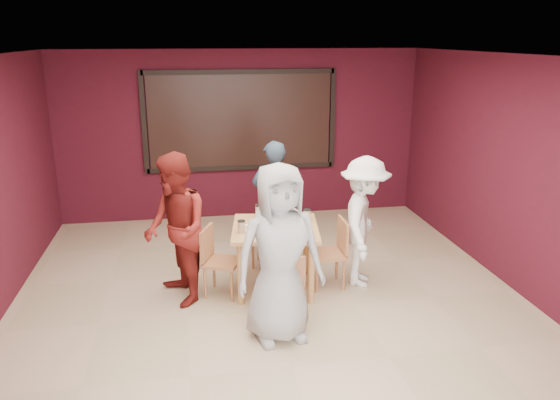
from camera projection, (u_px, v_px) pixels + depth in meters
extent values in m
plane|color=tan|center=(274.00, 310.00, 6.22)|extent=(7.00, 7.00, 0.00)
cube|color=black|center=(241.00, 121.00, 8.99)|extent=(3.00, 0.02, 1.50)
cube|color=#DEAA5B|center=(275.00, 229.00, 6.54)|extent=(1.15, 1.15, 0.04)
cylinder|color=#DEAA5B|center=(243.00, 247.00, 7.04)|extent=(0.07, 0.07, 0.76)
cylinder|color=#DEAA5B|center=(306.00, 247.00, 7.06)|extent=(0.07, 0.07, 0.76)
cylinder|color=#DEAA5B|center=(241.00, 274.00, 6.26)|extent=(0.07, 0.07, 0.76)
cylinder|color=#DEAA5B|center=(311.00, 273.00, 6.28)|extent=(0.07, 0.07, 0.76)
cylinder|color=white|center=(280.00, 236.00, 6.23)|extent=(0.26, 0.26, 0.01)
cone|color=#EDBA53|center=(280.00, 234.00, 6.22)|extent=(0.24, 0.24, 0.02)
cylinder|color=beige|center=(293.00, 233.00, 6.14)|extent=(0.09, 0.09, 0.14)
cylinder|color=black|center=(294.00, 226.00, 6.12)|extent=(0.09, 0.09, 0.01)
cylinder|color=white|center=(271.00, 218.00, 6.84)|extent=(0.26, 0.26, 0.01)
cone|color=#EDBA53|center=(271.00, 217.00, 6.83)|extent=(0.24, 0.24, 0.02)
cylinder|color=beige|center=(259.00, 211.00, 6.89)|extent=(0.09, 0.09, 0.14)
cylinder|color=black|center=(259.00, 205.00, 6.87)|extent=(0.09, 0.09, 0.01)
cylinder|color=white|center=(249.00, 228.00, 6.48)|extent=(0.26, 0.26, 0.01)
cone|color=#EDBA53|center=(249.00, 227.00, 6.48)|extent=(0.24, 0.24, 0.02)
cylinder|color=beige|center=(241.00, 227.00, 6.31)|extent=(0.09, 0.09, 0.14)
cylinder|color=black|center=(241.00, 221.00, 6.29)|extent=(0.09, 0.09, 0.01)
cylinder|color=white|center=(302.00, 225.00, 6.58)|extent=(0.26, 0.26, 0.01)
cone|color=#EDBA53|center=(302.00, 224.00, 6.58)|extent=(0.24, 0.24, 0.02)
cylinder|color=beige|center=(307.00, 216.00, 6.71)|extent=(0.09, 0.09, 0.14)
cylinder|color=black|center=(307.00, 210.00, 6.69)|extent=(0.09, 0.09, 0.01)
cylinder|color=beige|center=(283.00, 223.00, 6.50)|extent=(0.06, 0.06, 0.10)
cylinder|color=beige|center=(278.00, 226.00, 6.44)|extent=(0.05, 0.05, 0.08)
cylinder|color=#AE120C|center=(269.00, 223.00, 6.45)|extent=(0.07, 0.07, 0.15)
cube|color=black|center=(274.00, 223.00, 6.53)|extent=(0.12, 0.09, 0.10)
cube|color=#C47A4C|center=(284.00, 285.00, 5.97)|extent=(0.42, 0.42, 0.04)
cylinder|color=#C47A4C|center=(292.00, 294.00, 6.21)|extent=(0.03, 0.03, 0.36)
cylinder|color=#C47A4C|center=(267.00, 298.00, 6.12)|extent=(0.03, 0.03, 0.36)
cylinder|color=#C47A4C|center=(301.00, 306.00, 5.93)|extent=(0.03, 0.03, 0.36)
cylinder|color=#C47A4C|center=(275.00, 310.00, 5.84)|extent=(0.03, 0.03, 0.36)
cube|color=#C47A4C|center=(289.00, 274.00, 5.75)|extent=(0.37, 0.09, 0.35)
cube|color=#C47A4C|center=(267.00, 238.00, 7.32)|extent=(0.50, 0.50, 0.04)
cylinder|color=#C47A4C|center=(253.00, 256.00, 7.26)|extent=(0.03, 0.03, 0.38)
cylinder|color=#C47A4C|center=(276.00, 258.00, 7.20)|extent=(0.03, 0.03, 0.38)
cylinder|color=#C47A4C|center=(258.00, 247.00, 7.56)|extent=(0.03, 0.03, 0.38)
cylinder|color=#C47A4C|center=(281.00, 249.00, 7.50)|extent=(0.03, 0.03, 0.38)
cube|color=#C47A4C|center=(270.00, 218.00, 7.42)|extent=(0.37, 0.17, 0.37)
cube|color=#C47A4C|center=(222.00, 262.00, 6.49)|extent=(0.53, 0.53, 0.04)
cylinder|color=#C47A4C|center=(232.00, 286.00, 6.37)|extent=(0.03, 0.03, 0.39)
cylinder|color=#C47A4C|center=(240.00, 274.00, 6.67)|extent=(0.03, 0.03, 0.39)
cylinder|color=#C47A4C|center=(205.00, 283.00, 6.43)|extent=(0.03, 0.03, 0.39)
cylinder|color=#C47A4C|center=(214.00, 272.00, 6.74)|extent=(0.03, 0.03, 0.39)
cube|color=#C47A4C|center=(207.00, 243.00, 6.46)|extent=(0.18, 0.39, 0.39)
cube|color=#C47A4C|center=(327.00, 254.00, 6.71)|extent=(0.42, 0.42, 0.04)
cylinder|color=#C47A4C|center=(311.00, 266.00, 6.91)|extent=(0.04, 0.04, 0.41)
cylinder|color=#C47A4C|center=(317.00, 277.00, 6.59)|extent=(0.04, 0.04, 0.41)
cylinder|color=#C47A4C|center=(337.00, 264.00, 6.96)|extent=(0.04, 0.04, 0.41)
cylinder|color=#C47A4C|center=(344.00, 275.00, 6.64)|extent=(0.04, 0.04, 0.41)
cube|color=#C47A4C|center=(343.00, 235.00, 6.67)|extent=(0.04, 0.42, 0.40)
imported|color=#A4A4A4|center=(279.00, 254.00, 5.42)|extent=(0.99, 0.72, 1.85)
imported|color=#304256|center=(274.00, 199.00, 7.57)|extent=(0.61, 0.40, 1.65)
imported|color=maroon|center=(176.00, 230.00, 6.20)|extent=(0.89, 1.02, 1.77)
imported|color=white|center=(364.00, 222.00, 6.68)|extent=(0.95, 1.20, 1.62)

